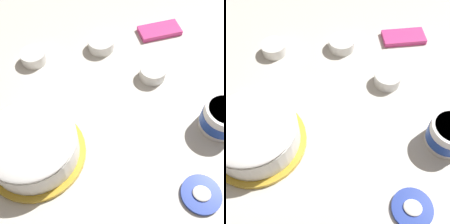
# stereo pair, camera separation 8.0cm
# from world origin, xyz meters

# --- Properties ---
(ground_plane) EXTENTS (1.54, 1.54, 0.00)m
(ground_plane) POSITION_xyz_m (0.00, 0.00, 0.00)
(ground_plane) COLOR silver
(frosted_cake) EXTENTS (0.28, 0.28, 0.11)m
(frosted_cake) POSITION_xyz_m (-0.31, -0.22, 0.05)
(frosted_cake) COLOR gold
(frosted_cake) RESTS_ON ground_plane
(frosting_tub) EXTENTS (0.12, 0.12, 0.09)m
(frosting_tub) POSITION_xyz_m (0.21, -0.07, 0.04)
(frosting_tub) COLOR white
(frosting_tub) RESTS_ON ground_plane
(frosting_tub_lid) EXTENTS (0.11, 0.11, 0.02)m
(frosting_tub_lid) POSITION_xyz_m (0.15, -0.29, 0.01)
(frosting_tub_lid) COLOR #233DAD
(frosting_tub_lid) RESTS_ON ground_plane
(sprinkle_bowl_blue) EXTENTS (0.09, 0.09, 0.04)m
(sprinkle_bowl_blue) POSITION_xyz_m (-0.41, 0.14, 0.02)
(sprinkle_bowl_blue) COLOR white
(sprinkle_bowl_blue) RESTS_ON ground_plane
(sprinkle_bowl_rainbow) EXTENTS (0.09, 0.09, 0.04)m
(sprinkle_bowl_rainbow) POSITION_xyz_m (-0.18, 0.22, 0.02)
(sprinkle_bowl_rainbow) COLOR white
(sprinkle_bowl_rainbow) RESTS_ON ground_plane
(sprinkle_bowl_yellow) EXTENTS (0.09, 0.09, 0.04)m
(sprinkle_bowl_yellow) POSITION_xyz_m (0.01, 0.11, 0.02)
(sprinkle_bowl_yellow) COLOR white
(sprinkle_bowl_yellow) RESTS_ON ground_plane
(candy_box_lower) EXTENTS (0.17, 0.13, 0.02)m
(candy_box_lower) POSITION_xyz_m (0.03, 0.33, 0.01)
(candy_box_lower) COLOR #E53D8E
(candy_box_lower) RESTS_ON ground_plane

